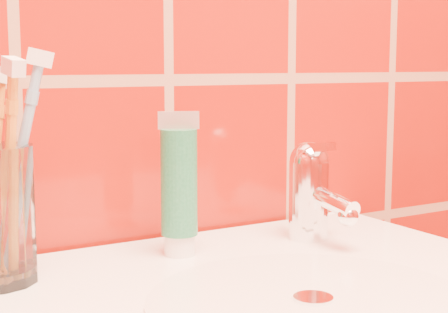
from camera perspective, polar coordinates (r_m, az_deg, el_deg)
toothpaste_tube at (r=0.76m, az=-3.75°, el=-2.68°), size 0.04×0.04×0.16m
faucet at (r=0.83m, az=7.26°, el=-2.58°), size 0.05×0.11×0.12m
toothbrush_0 at (r=0.70m, az=-16.76°, el=-0.82°), size 0.11×0.09×0.23m
toothbrush_2 at (r=0.68m, az=-17.39°, el=-1.45°), size 0.05×0.10×0.23m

